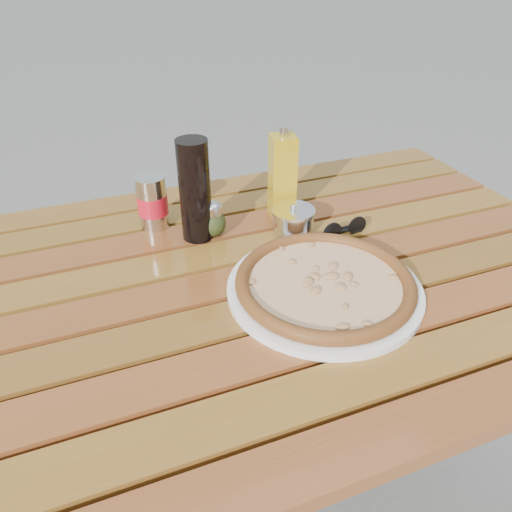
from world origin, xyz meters
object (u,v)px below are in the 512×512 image
object	(u,v)px
table	(260,304)
dark_bottle	(195,191)
plate	(324,289)
pepper_shaker	(202,218)
pizza	(325,282)
parmesan_tin	(293,221)
soda_can	(152,202)
oregano_shaker	(213,220)
sunglasses	(344,229)
olive_oil_cruet	(282,176)

from	to	relation	value
table	dark_bottle	world-z (taller)	dark_bottle
plate	pepper_shaker	xyz separation A→B (m)	(-0.15, 0.29, 0.03)
pizza	pepper_shaker	xyz separation A→B (m)	(-0.15, 0.29, 0.02)
plate	pepper_shaker	size ratio (longest dim) A/B	4.39
parmesan_tin	pepper_shaker	bearing A→B (deg)	158.73
soda_can	table	bearing A→B (deg)	-60.32
oregano_shaker	sunglasses	bearing A→B (deg)	-21.79
soda_can	sunglasses	xyz separation A→B (m)	(0.38, -0.19, -0.04)
parmesan_tin	dark_bottle	bearing A→B (deg)	162.22
pizza	dark_bottle	bearing A→B (deg)	119.97
table	sunglasses	world-z (taller)	sunglasses
plate	olive_oil_cruet	distance (m)	0.33
parmesan_tin	sunglasses	distance (m)	0.11
dark_bottle	olive_oil_cruet	distance (m)	0.21
dark_bottle	pizza	bearing A→B (deg)	-60.03
plate	parmesan_tin	size ratio (longest dim) A/B	3.00
pizza	dark_bottle	world-z (taller)	dark_bottle
pepper_shaker	dark_bottle	world-z (taller)	dark_bottle
pepper_shaker	sunglasses	bearing A→B (deg)	-22.99
pepper_shaker	olive_oil_cruet	distance (m)	0.21
pizza	table	bearing A→B (deg)	132.33
pepper_shaker	plate	bearing A→B (deg)	-62.73
table	olive_oil_cruet	distance (m)	0.31
parmesan_tin	olive_oil_cruet	bearing A→B (deg)	81.27
table	parmesan_tin	xyz separation A→B (m)	(0.13, 0.12, 0.11)
table	pepper_shaker	distance (m)	0.23
table	parmesan_tin	size ratio (longest dim) A/B	11.66
table	plate	xyz separation A→B (m)	(0.09, -0.10, 0.08)
pepper_shaker	oregano_shaker	xyz separation A→B (m)	(0.02, -0.02, 0.00)
dark_bottle	sunglasses	xyz separation A→B (m)	(0.30, -0.11, -0.09)
pizza	oregano_shaker	distance (m)	0.30
pizza	soda_can	xyz separation A→B (m)	(-0.24, 0.36, 0.04)
sunglasses	table	bearing A→B (deg)	-166.24
soda_can	olive_oil_cruet	distance (m)	0.30
plate	pizza	bearing A→B (deg)	-90.00
table	dark_bottle	distance (m)	0.27
table	soda_can	bearing A→B (deg)	119.68
table	sunglasses	size ratio (longest dim) A/B	12.75
plate	parmesan_tin	world-z (taller)	parmesan_tin
pizza	sunglasses	xyz separation A→B (m)	(0.14, 0.17, -0.01)
soda_can	parmesan_tin	bearing A→B (deg)	-27.70
oregano_shaker	olive_oil_cruet	size ratio (longest dim) A/B	0.39
table	oregano_shaker	world-z (taller)	oregano_shaker
parmesan_tin	sunglasses	world-z (taller)	parmesan_tin
plate	olive_oil_cruet	world-z (taller)	olive_oil_cruet
pepper_shaker	oregano_shaker	world-z (taller)	same
oregano_shaker	sunglasses	distance (m)	0.29
table	soda_can	size ratio (longest dim) A/B	11.67
pepper_shaker	dark_bottle	size ratio (longest dim) A/B	0.37
table	plate	bearing A→B (deg)	-47.67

